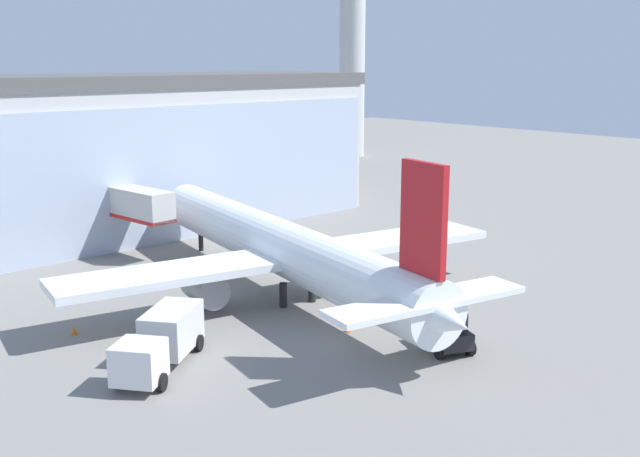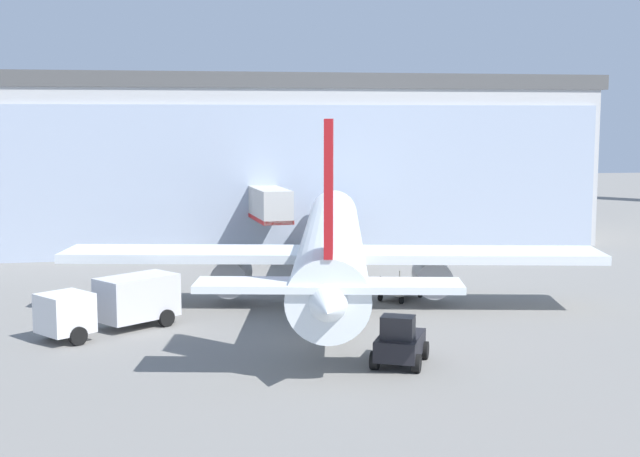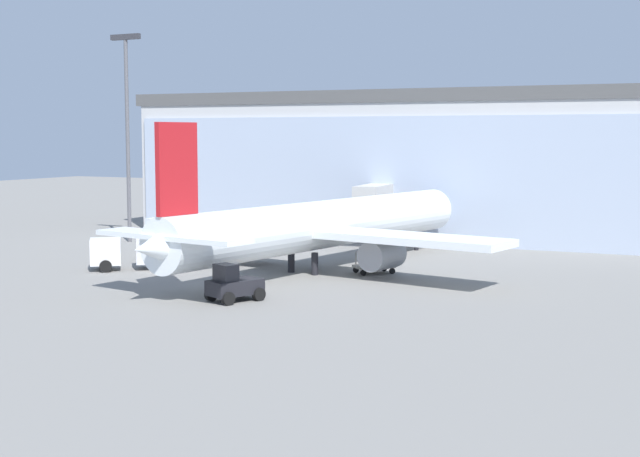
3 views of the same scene
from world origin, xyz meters
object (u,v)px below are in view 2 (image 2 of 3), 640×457
jet_bridge (263,204)px  catering_truck (115,303)px  airplane (332,247)px  pushback_tug (400,343)px  safety_cone_wingtip (98,297)px  safety_cone_nose (331,330)px  baggage_cart (401,291)px

jet_bridge → catering_truck: 25.23m
airplane → pushback_tug: airplane is taller
airplane → safety_cone_wingtip: bearing=90.4°
safety_cone_nose → catering_truck: bearing=166.5°
safety_cone_nose → airplane: bearing=80.8°
jet_bridge → safety_cone_nose: 26.14m
catering_truck → safety_cone_nose: catering_truck is taller
jet_bridge → airplane: size_ratio=0.31×
catering_truck → pushback_tug: 15.19m
catering_truck → jet_bridge: bearing=-150.8°
baggage_cart → safety_cone_nose: bearing=10.0°
pushback_tug → jet_bridge: bearing=29.6°
safety_cone_wingtip → catering_truck: bearing=-77.6°
catering_truck → pushback_tug: (12.84, -8.10, -0.49)m
baggage_cart → pushback_tug: pushback_tug is taller
airplane → safety_cone_wingtip: 14.07m
jet_bridge → catering_truck: bearing=151.2°
catering_truck → baggage_cart: size_ratio=2.26×
pushback_tug → safety_cone_nose: pushback_tug is taller
safety_cone_nose → safety_cone_wingtip: bearing=140.9°
airplane → catering_truck: airplane is taller
jet_bridge → airplane: (2.53, -18.00, -0.82)m
jet_bridge → safety_cone_wingtip: size_ratio=20.64×
pushback_tug → safety_cone_nose: (-2.17, 5.53, -0.70)m
catering_truck → baggage_cart: bearing=160.5°
baggage_cart → safety_cone_wingtip: baggage_cart is taller
jet_bridge → safety_cone_nose: size_ratio=20.64×
airplane → safety_cone_wingtip: (-13.57, 2.17, -3.03)m
jet_bridge → baggage_cart: 19.18m
jet_bridge → safety_cone_wingtip: jet_bridge is taller
safety_cone_wingtip → airplane: bearing=-9.1°
jet_bridge → airplane: 18.20m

